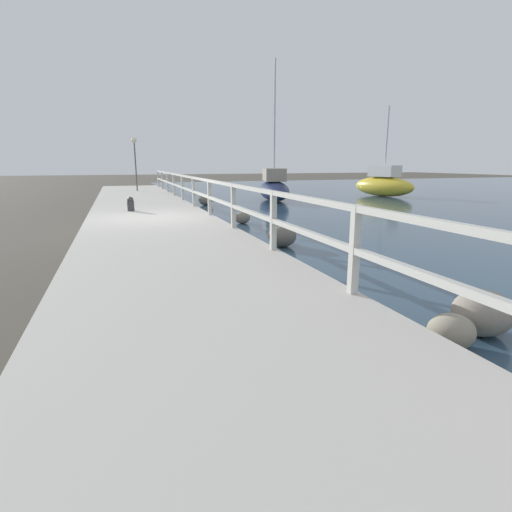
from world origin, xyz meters
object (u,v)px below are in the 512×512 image
Objects in this scene: sailboat_yellow at (384,184)px; sailboat_navy at (274,188)px; dock_lamp at (135,150)px; mooring_bollard at (131,204)px.

sailboat_navy is at bearing 166.93° from sailboat_yellow.
sailboat_navy is (-7.07, -0.30, -0.06)m from sailboat_yellow.
dock_lamp is 8.32m from sailboat_navy.
mooring_bollard is at bearing -127.38° from sailboat_navy.
dock_lamp is at bearing 86.10° from mooring_bollard.
sailboat_yellow is at bearing -16.82° from dock_lamp.
mooring_bollard is 0.09× the size of sailboat_yellow.
sailboat_yellow is 0.73× the size of sailboat_navy.
dock_lamp is 0.43× the size of sailboat_navy.
sailboat_yellow is (13.80, -4.17, -1.94)m from dock_lamp.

